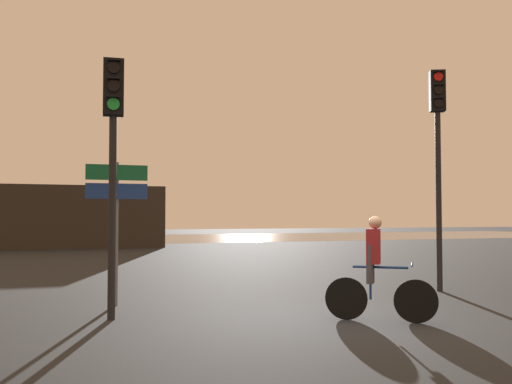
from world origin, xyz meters
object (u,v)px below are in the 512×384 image
(distant_building, at_px, (5,217))
(direction_sign_post, at_px, (116,206))
(traffic_light_near_left, at_px, (113,137))
(traffic_light_near_right, at_px, (438,138))
(cyclist, at_px, (376,268))

(distant_building, distance_m, direction_sign_post, 20.80)
(traffic_light_near_left, bearing_deg, traffic_light_near_right, -165.80)
(direction_sign_post, distance_m, cyclist, 4.74)
(traffic_light_near_left, height_order, cyclist, traffic_light_near_left)
(traffic_light_near_left, xyz_separation_m, direction_sign_post, (0.21, 1.38, -1.08))
(distant_building, xyz_separation_m, traffic_light_near_right, (10.11, -20.84, 1.74))
(traffic_light_near_right, bearing_deg, distant_building, -38.61)
(distant_building, bearing_deg, cyclist, -73.48)
(traffic_light_near_left, relative_size, direction_sign_post, 1.58)
(traffic_light_near_left, distance_m, traffic_light_near_right, 7.10)
(traffic_light_near_left, distance_m, cyclist, 4.61)
(traffic_light_near_left, bearing_deg, cyclist, 163.99)
(direction_sign_post, height_order, cyclist, direction_sign_post)
(traffic_light_near_left, bearing_deg, distant_building, -76.40)
(direction_sign_post, bearing_deg, cyclist, 141.98)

